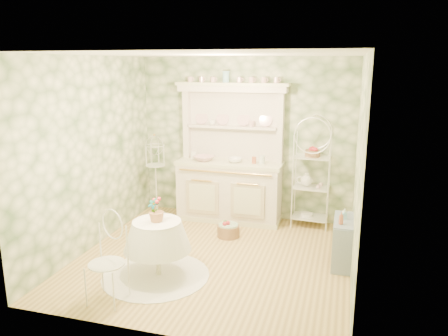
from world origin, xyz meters
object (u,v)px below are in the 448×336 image
(side_shelf, at_px, (342,243))
(round_table, at_px, (158,248))
(bakers_rack, at_px, (312,174))
(birdcage_stand, at_px, (156,176))
(floor_basket, at_px, (228,230))
(cafe_chair, at_px, (107,265))
(kitchen_dresser, at_px, (229,154))

(side_shelf, xyz_separation_m, round_table, (-2.20, -0.98, 0.08))
(bakers_rack, xyz_separation_m, birdcage_stand, (-2.59, -0.27, -0.16))
(round_table, height_order, floor_basket, round_table)
(bakers_rack, height_order, floor_basket, bakers_rack)
(cafe_chair, bearing_deg, side_shelf, 56.02)
(bakers_rack, bearing_deg, side_shelf, -63.17)
(side_shelf, xyz_separation_m, cafe_chair, (-2.48, -1.70, 0.15))
(cafe_chair, relative_size, floor_basket, 2.56)
(cafe_chair, bearing_deg, birdcage_stand, 125.04)
(kitchen_dresser, height_order, bakers_rack, kitchen_dresser)
(round_table, distance_m, cafe_chair, 0.78)
(kitchen_dresser, xyz_separation_m, bakers_rack, (1.34, 0.09, -0.27))
(kitchen_dresser, relative_size, birdcage_stand, 1.61)
(side_shelf, bearing_deg, kitchen_dresser, 151.00)
(kitchen_dresser, relative_size, round_table, 3.14)
(side_shelf, bearing_deg, birdcage_stand, 165.56)
(bakers_rack, height_order, side_shelf, bakers_rack)
(cafe_chair, height_order, birdcage_stand, birdcage_stand)
(kitchen_dresser, xyz_separation_m, round_table, (-0.32, -2.18, -0.78))
(round_table, relative_size, cafe_chair, 0.84)
(side_shelf, relative_size, birdcage_stand, 0.46)
(round_table, bearing_deg, birdcage_stand, 114.96)
(kitchen_dresser, relative_size, bakers_rack, 1.31)
(bakers_rack, relative_size, round_table, 2.39)
(side_shelf, relative_size, floor_basket, 1.94)
(floor_basket, bearing_deg, kitchen_dresser, 104.38)
(bakers_rack, distance_m, round_table, 2.86)
(bakers_rack, height_order, birdcage_stand, bakers_rack)
(side_shelf, bearing_deg, cafe_chair, -141.91)
(cafe_chair, xyz_separation_m, birdcage_stand, (-0.65, 2.73, 0.28))
(bakers_rack, bearing_deg, kitchen_dresser, -172.22)
(side_shelf, bearing_deg, floor_basket, 168.19)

